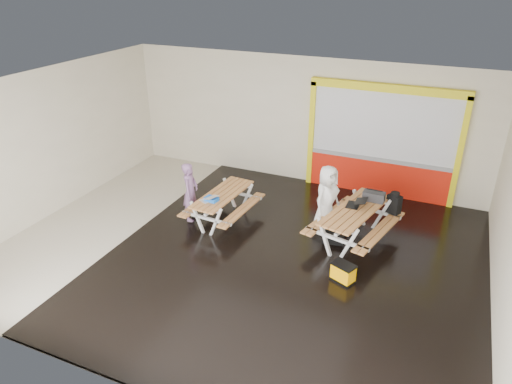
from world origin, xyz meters
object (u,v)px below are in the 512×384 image
at_px(picnic_table_right, 355,217).
at_px(person_right, 327,198).
at_px(laptop_left, 209,199).
at_px(toolbox, 374,196).
at_px(dark_case, 334,238).
at_px(picnic_table_left, 223,200).
at_px(laptop_right, 356,204).
at_px(person_left, 190,192).
at_px(blue_pouch, 212,199).
at_px(backpack, 394,203).
at_px(fluke_bag, 343,273).

bearing_deg(picnic_table_right, person_right, 166.26).
relative_size(picnic_table_right, laptop_left, 5.37).
distance_m(toolbox, dark_case, 1.28).
bearing_deg(picnic_table_left, person_right, 11.30).
bearing_deg(picnic_table_right, dark_case, -155.11).
distance_m(picnic_table_left, laptop_right, 3.09).
height_order(person_left, person_right, person_right).
bearing_deg(person_left, blue_pouch, -114.02).
xyz_separation_m(picnic_table_right, backpack, (0.70, 0.77, 0.13)).
bearing_deg(laptop_right, laptop_left, -163.87).
bearing_deg(backpack, person_left, -163.05).
distance_m(toolbox, backpack, 0.52).
height_order(person_left, blue_pouch, person_left).
distance_m(blue_pouch, fluke_bag, 3.43).
relative_size(picnic_table_right, person_right, 1.57).
bearing_deg(fluke_bag, dark_case, 111.92).
distance_m(person_right, blue_pouch, 2.60).
bearing_deg(picnic_table_right, fluke_bag, -84.14).
distance_m(laptop_right, fluke_bag, 1.81).
height_order(person_right, laptop_left, person_right).
xyz_separation_m(picnic_table_right, person_left, (-3.78, -0.60, 0.14)).
relative_size(backpack, dark_case, 1.09).
height_order(picnic_table_left, picnic_table_right, picnic_table_right).
distance_m(picnic_table_right, fluke_bag, 1.60).
relative_size(laptop_right, toolbox, 0.89).
relative_size(toolbox, backpack, 0.95).
height_order(picnic_table_left, laptop_left, laptop_left).
bearing_deg(toolbox, backpack, 27.33).
height_order(picnic_table_left, dark_case, picnic_table_left).
height_order(picnic_table_left, fluke_bag, picnic_table_left).
bearing_deg(picnic_table_right, backpack, 47.70).
bearing_deg(blue_pouch, person_right, 20.66).
distance_m(person_left, backpack, 4.68).
distance_m(picnic_table_right, dark_case, 0.67).
xyz_separation_m(laptop_right, fluke_bag, (0.19, -1.67, -0.68)).
distance_m(laptop_right, dark_case, 0.91).
xyz_separation_m(backpack, fluke_bag, (-0.54, -2.31, -0.54)).
relative_size(person_right, laptop_right, 3.58).
relative_size(backpack, fluke_bag, 0.97).
relative_size(laptop_right, fluke_bag, 0.82).
xyz_separation_m(laptop_left, toolbox, (3.45, 1.32, 0.15)).
distance_m(laptop_left, dark_case, 2.93).
height_order(laptop_right, fluke_bag, laptop_right).
bearing_deg(picnic_table_left, laptop_right, 8.28).
height_order(laptop_left, toolbox, toolbox).
distance_m(laptop_right, blue_pouch, 3.22).
bearing_deg(picnic_table_right, laptop_right, 104.21).
bearing_deg(picnic_table_left, laptop_left, -102.45).
bearing_deg(laptop_left, picnic_table_left, 77.55).
xyz_separation_m(person_left, laptop_right, (3.74, 0.73, 0.11)).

